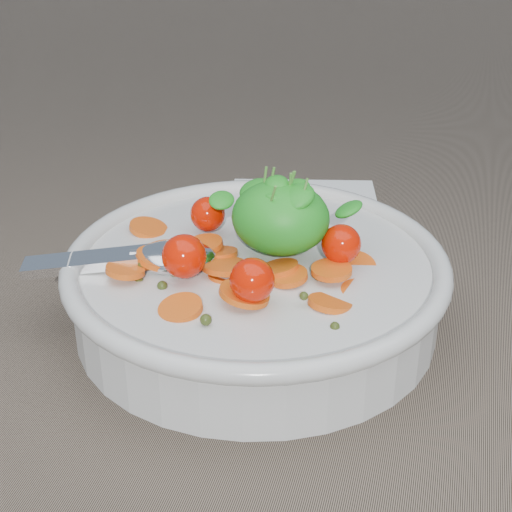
# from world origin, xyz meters

# --- Properties ---
(ground) EXTENTS (6.00, 6.00, 0.00)m
(ground) POSITION_xyz_m (0.00, 0.00, 0.00)
(ground) COLOR #736352
(ground) RESTS_ON ground
(bowl) EXTENTS (0.30, 0.28, 0.12)m
(bowl) POSITION_xyz_m (-0.01, -0.01, 0.03)
(bowl) COLOR silver
(bowl) RESTS_ON ground
(napkin) EXTENTS (0.16, 0.15, 0.01)m
(napkin) POSITION_xyz_m (-0.02, 0.19, 0.00)
(napkin) COLOR white
(napkin) RESTS_ON ground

